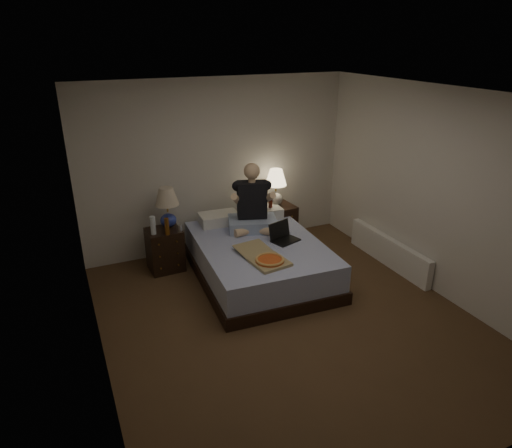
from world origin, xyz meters
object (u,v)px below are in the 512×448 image
nightstand_left (165,250)px  pizza_box (270,261)px  lamp_left (167,207)px  nightstand_right (278,225)px  water_bottle (153,225)px  beer_bottle_right (270,203)px  person (252,198)px  radiator (389,251)px  bed (259,260)px  beer_bottle_left (167,226)px  laptop (286,233)px  soda_can (179,228)px  lamp_right (276,187)px

nightstand_left → pizza_box: pizza_box is taller
lamp_left → nightstand_right: bearing=1.4°
water_bottle → beer_bottle_right: bearing=3.1°
person → radiator: (1.72, -0.86, -0.77)m
bed → radiator: bed is taller
bed → beer_bottle_left: beer_bottle_left is taller
nightstand_left → laptop: 1.68m
water_bottle → radiator: 3.27m
radiator → beer_bottle_right: bearing=137.8°
beer_bottle_left → nightstand_left: bearing=94.8°
water_bottle → person: (1.33, -0.22, 0.26)m
beer_bottle_right → radiator: (1.29, -1.17, -0.53)m
nightstand_left → water_bottle: (-0.15, -0.08, 0.42)m
nightstand_left → laptop: laptop is taller
nightstand_right → beer_bottle_left: size_ratio=2.68×
bed → water_bottle: bearing=155.7°
lamp_left → water_bottle: size_ratio=2.24×
beer_bottle_left → laptop: size_ratio=0.68×
soda_can → beer_bottle_left: 0.19m
pizza_box → radiator: bearing=-2.4°
bed → beer_bottle_left: bearing=155.8°
beer_bottle_left → person: size_ratio=0.25×
beer_bottle_left → lamp_right: bearing=11.3°
water_bottle → beer_bottle_left: water_bottle is taller
soda_can → beer_bottle_right: bearing=5.8°
lamp_left → beer_bottle_left: lamp_left is taller
bed → lamp_left: bearing=143.9°
nightstand_left → lamp_right: bearing=3.7°
beer_bottle_right → pizza_box: beer_bottle_right is taller
beer_bottle_left → radiator: beer_bottle_left is taller
soda_can → beer_bottle_right: beer_bottle_right is taller
radiator → bed: bearing=166.8°
water_bottle → laptop: bearing=-26.1°
lamp_left → beer_bottle_right: lamp_left is taller
lamp_left → water_bottle: lamp_left is taller
pizza_box → person: bearing=69.8°
beer_bottle_left → pizza_box: size_ratio=0.30×
nightstand_right → pizza_box: size_ratio=0.81×
beer_bottle_right → person: person is taller
person → pizza_box: bearing=-84.9°
bed → soda_can: bearing=149.6°
bed → nightstand_right: nightstand_right is taller
lamp_left → person: person is taller
bed → person: person is taller
water_bottle → beer_bottle_left: (0.16, -0.09, -0.01)m
water_bottle → radiator: bearing=-19.4°
lamp_left → pizza_box: 1.68m
bed → pizza_box: (-0.14, -0.60, 0.29)m
bed → person: size_ratio=2.19×
nightstand_left → lamp_left: lamp_left is taller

